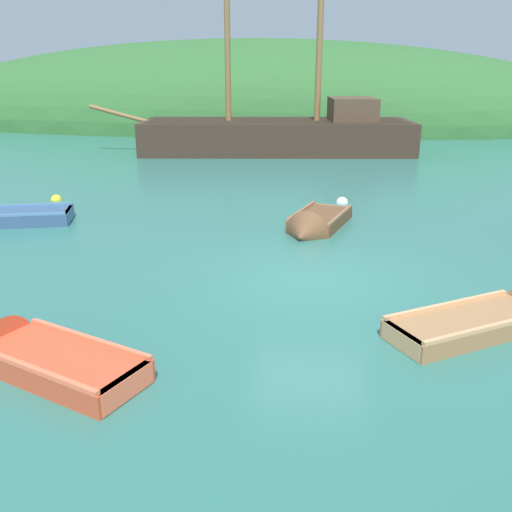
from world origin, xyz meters
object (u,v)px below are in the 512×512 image
rowboat_outer_left (491,322)px  rowboat_portside (315,226)px  sailing_ship (280,141)px  rowboat_far (40,360)px  buoy_white (342,203)px  buoy_yellow (57,200)px

rowboat_outer_left → rowboat_portside: bearing=87.5°
sailing_ship → rowboat_portside: sailing_ship is taller
rowboat_far → rowboat_outer_left: bearing=-139.9°
rowboat_far → buoy_white: 11.92m
sailing_ship → buoy_white: size_ratio=41.73×
rowboat_outer_left → buoy_yellow: 14.18m
sailing_ship → rowboat_far: 21.82m
sailing_ship → buoy_yellow: bearing=54.2°
sailing_ship → rowboat_outer_left: bearing=98.4°
buoy_yellow → buoy_white: size_ratio=0.94×
buoy_yellow → rowboat_far: bearing=-64.9°
rowboat_portside → buoy_white: size_ratio=7.98×
buoy_yellow → sailing_ship: bearing=61.0°
sailing_ship → rowboat_far: bearing=78.9°
buoy_yellow → rowboat_outer_left: bearing=-34.3°
rowboat_far → buoy_white: rowboat_far is taller
sailing_ship → rowboat_portside: 14.16m
rowboat_outer_left → rowboat_far: rowboat_far is taller
rowboat_portside → rowboat_outer_left: 6.39m
rowboat_far → buoy_yellow: rowboat_far is taller
rowboat_portside → buoy_white: bearing=-177.5°
sailing_ship → buoy_yellow: size_ratio=44.53×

